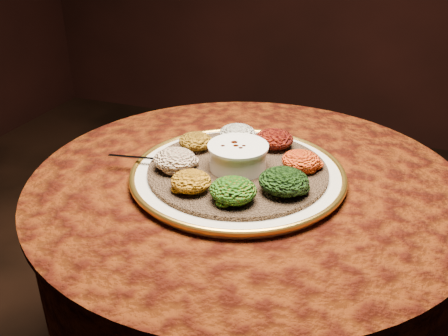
% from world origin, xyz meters
% --- Properties ---
extents(table, '(0.96, 0.96, 0.73)m').
position_xyz_m(table, '(0.00, 0.00, 0.55)').
color(table, black).
rests_on(table, ground).
extents(platter, '(0.57, 0.57, 0.02)m').
position_xyz_m(platter, '(-0.02, -0.01, 0.75)').
color(platter, silver).
rests_on(platter, table).
extents(injera, '(0.49, 0.49, 0.01)m').
position_xyz_m(injera, '(-0.02, -0.01, 0.76)').
color(injera, brown).
rests_on(injera, platter).
extents(stew_bowl, '(0.13, 0.13, 0.05)m').
position_xyz_m(stew_bowl, '(-0.02, -0.01, 0.79)').
color(stew_bowl, silver).
rests_on(stew_bowl, injera).
extents(spoon, '(0.15, 0.05, 0.01)m').
position_xyz_m(spoon, '(-0.19, -0.05, 0.77)').
color(spoon, silver).
rests_on(spoon, injera).
extents(portion_ayib, '(0.09, 0.08, 0.04)m').
position_xyz_m(portion_ayib, '(-0.06, 0.11, 0.78)').
color(portion_ayib, silver).
rests_on(portion_ayib, injera).
extents(portion_kitfo, '(0.09, 0.09, 0.04)m').
position_xyz_m(portion_kitfo, '(0.03, 0.11, 0.78)').
color(portion_kitfo, black).
rests_on(portion_kitfo, injera).
extents(portion_tikil, '(0.08, 0.08, 0.04)m').
position_xyz_m(portion_tikil, '(0.11, 0.03, 0.78)').
color(portion_tikil, '#C08410').
rests_on(portion_tikil, injera).
extents(portion_gomen, '(0.10, 0.10, 0.05)m').
position_xyz_m(portion_gomen, '(0.10, -0.08, 0.79)').
color(portion_gomen, black).
rests_on(portion_gomen, injera).
extents(portion_mixveg, '(0.09, 0.09, 0.04)m').
position_xyz_m(portion_mixveg, '(0.02, -0.14, 0.78)').
color(portion_mixveg, '#AF470B').
rests_on(portion_mixveg, injera).
extents(portion_kik, '(0.08, 0.08, 0.04)m').
position_xyz_m(portion_kik, '(-0.07, -0.14, 0.78)').
color(portion_kik, '#B26B0F').
rests_on(portion_kik, injera).
extents(portion_timatim, '(0.09, 0.09, 0.04)m').
position_xyz_m(portion_timatim, '(-0.14, -0.07, 0.78)').
color(portion_timatim, '#720906').
rests_on(portion_timatim, injera).
extents(portion_shiro, '(0.08, 0.08, 0.04)m').
position_xyz_m(portion_shiro, '(-0.14, 0.04, 0.78)').
color(portion_shiro, '#966312').
rests_on(portion_shiro, injera).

